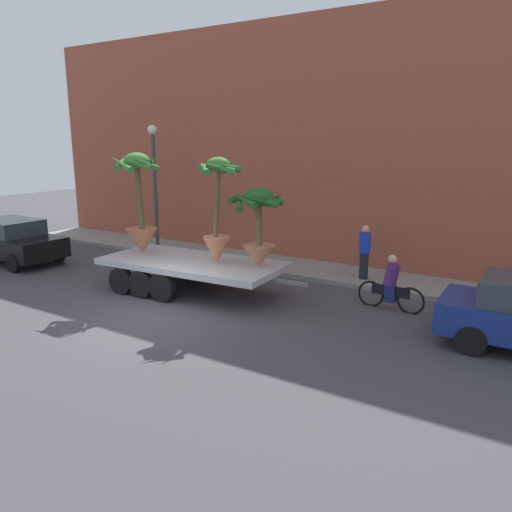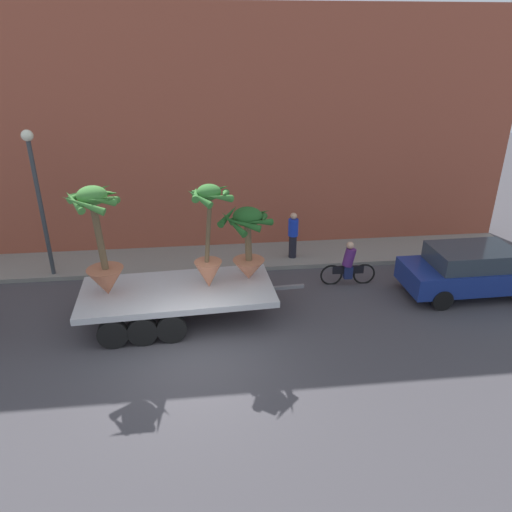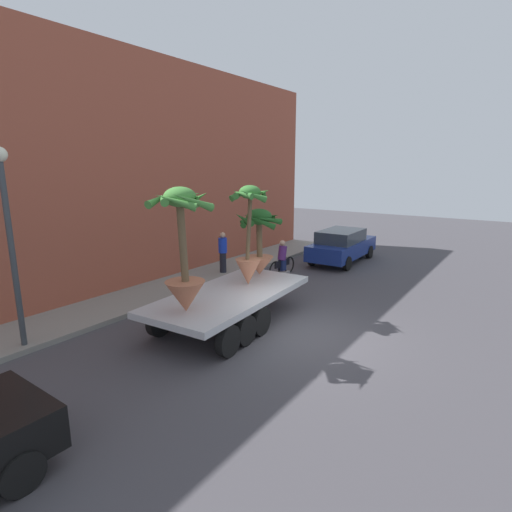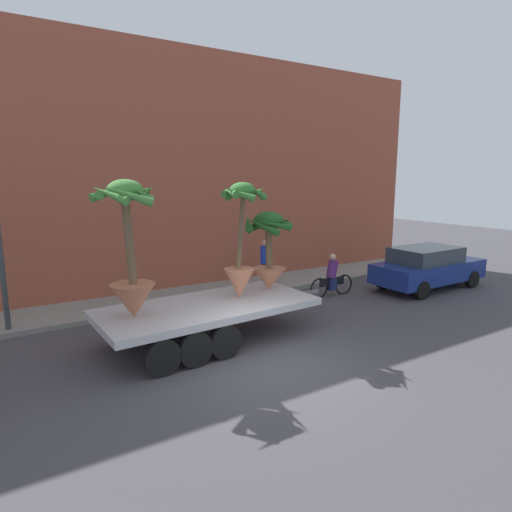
{
  "view_description": "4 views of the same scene",
  "coord_description": "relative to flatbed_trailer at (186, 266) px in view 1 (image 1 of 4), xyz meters",
  "views": [
    {
      "loc": [
        8.67,
        -8.94,
        4.47
      ],
      "look_at": [
        1.62,
        2.3,
        1.34
      ],
      "focal_mm": 34.89,
      "sensor_mm": 36.0,
      "label": 1
    },
    {
      "loc": [
        0.35,
        -10.02,
        7.42
      ],
      "look_at": [
        1.76,
        2.43,
        1.76
      ],
      "focal_mm": 33.55,
      "sensor_mm": 36.0,
      "label": 2
    },
    {
      "loc": [
        -9.24,
        -4.88,
        4.54
      ],
      "look_at": [
        1.53,
        2.67,
        1.6
      ],
      "focal_mm": 28.3,
      "sensor_mm": 36.0,
      "label": 3
    },
    {
      "loc": [
        -4.9,
        -7.3,
        4.1
      ],
      "look_at": [
        1.43,
        3.03,
        1.88
      ],
      "focal_mm": 29.96,
      "sensor_mm": 36.0,
      "label": 4
    }
  ],
  "objects": [
    {
      "name": "cyclist",
      "position": [
        5.73,
        1.6,
        -0.09
      ],
      "size": [
        1.84,
        0.36,
        1.54
      ],
      "color": "black",
      "rests_on": "ground"
    },
    {
      "name": "street_lamp",
      "position": [
        -4.11,
        3.18,
        2.47
      ],
      "size": [
        0.36,
        0.36,
        4.83
      ],
      "color": "#383D42",
      "rests_on": "sidewalk"
    },
    {
      "name": "ground_plane",
      "position": [
        0.76,
        -2.12,
        -0.76
      ],
      "size": [
        60.0,
        60.0,
        0.0
      ],
      "primitive_type": "plane",
      "color": "#423F44"
    },
    {
      "name": "pedestrian_near_gate",
      "position": [
        4.24,
        3.61,
        0.28
      ],
      "size": [
        0.36,
        0.36,
        1.71
      ],
      "color": "black",
      "rests_on": "sidewalk"
    },
    {
      "name": "building_facade",
      "position": [
        0.76,
        5.68,
        3.54
      ],
      "size": [
        24.0,
        1.2,
        8.6
      ],
      "primitive_type": "cube",
      "color": "#9E4C38",
      "rests_on": "ground"
    },
    {
      "name": "potted_palm_middle",
      "position": [
        -1.67,
        -0.09,
        1.63
      ],
      "size": [
        1.48,
        1.48,
        3.1
      ],
      "color": "#B26647",
      "rests_on": "flatbed_trailer"
    },
    {
      "name": "potted_palm_front",
      "position": [
        2.3,
        0.41,
        1.41
      ],
      "size": [
        1.61,
        1.62,
        2.21
      ],
      "color": "#C17251",
      "rests_on": "flatbed_trailer"
    },
    {
      "name": "trailing_car",
      "position": [
        -7.77,
        -0.6,
        0.06
      ],
      "size": [
        4.16,
        2.0,
        1.58
      ],
      "color": "black",
      "rests_on": "ground"
    },
    {
      "name": "sidewalk",
      "position": [
        0.76,
        3.98,
        -0.69
      ],
      "size": [
        24.0,
        2.2,
        0.15
      ],
      "primitive_type": "cube",
      "color": "gray",
      "rests_on": "ground"
    },
    {
      "name": "flatbed_trailer",
      "position": [
        0.0,
        0.0,
        0.0
      ],
      "size": [
        6.5,
        2.77,
        0.98
      ],
      "color": "#B7BABF",
      "rests_on": "ground"
    },
    {
      "name": "potted_palm_rear",
      "position": [
        1.2,
        0.03,
        1.63
      ],
      "size": [
        1.3,
        1.32,
        3.02
      ],
      "color": "#C17251",
      "rests_on": "flatbed_trailer"
    }
  ]
}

